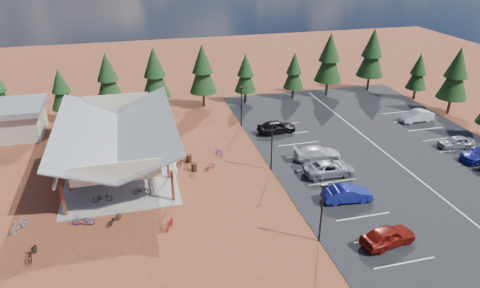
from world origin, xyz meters
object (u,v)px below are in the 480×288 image
at_px(lamp_post_0, 322,209).
at_px(bike_1, 109,175).
at_px(bike_7, 146,129).
at_px(car_4, 277,127).
at_px(lamp_post_1, 272,143).
at_px(bike_3, 102,136).
at_px(bike_16, 184,161).
at_px(car_8, 456,142).
at_px(trash_bin_0, 194,167).
at_px(car_3, 317,153).
at_px(bike_10, 83,220).
at_px(car_9, 416,116).
at_px(bike_pavilion, 116,131).
at_px(bike_6, 147,150).
at_px(bike_14, 219,152).
at_px(bike_4, 142,190).
at_px(car_1, 347,194).
at_px(car_2, 329,168).
at_px(bike_2, 89,153).
at_px(bike_11, 170,223).
at_px(bike_15, 210,166).
at_px(bike_12, 114,219).
at_px(bike_0, 102,198).
at_px(car_0, 388,236).
at_px(bike_8, 32,252).
at_px(lamp_post_2, 241,104).
at_px(trash_bin_1, 189,158).
at_px(bike_5, 147,158).
at_px(bike_9, 19,225).

height_order(lamp_post_0, bike_1, lamp_post_0).
distance_m(bike_7, car_4, 15.94).
xyz_separation_m(lamp_post_1, bike_3, (-17.06, 11.67, -2.34)).
distance_m(bike_16, car_8, 30.66).
height_order(trash_bin_0, car_4, car_4).
bearing_deg(trash_bin_0, car_3, -3.80).
xyz_separation_m(bike_10, car_3, (23.53, 6.07, 0.28)).
height_order(bike_1, car_9, car_9).
bearing_deg(trash_bin_0, bike_pavilion, 155.66).
xyz_separation_m(bike_6, car_8, (33.98, -6.92, 0.14)).
xyz_separation_m(bike_14, car_8, (26.38, -4.93, 0.31)).
xyz_separation_m(bike_pavilion, bike_4, (1.87, -6.73, -3.29)).
bearing_deg(car_1, car_2, -0.34).
bearing_deg(bike_2, bike_6, -82.10).
bearing_deg(bike_11, bike_15, 85.22).
relative_size(bike_12, car_2, 0.33).
bearing_deg(bike_6, bike_0, 136.07).
distance_m(lamp_post_0, car_3, 14.12).
xyz_separation_m(lamp_post_1, car_0, (4.92, -13.72, -2.17)).
distance_m(bike_pavilion, car_4, 19.15).
distance_m(car_2, car_3, 3.38).
bearing_deg(car_3, car_4, 18.98).
distance_m(bike_8, bike_10, 4.69).
bearing_deg(bike_0, lamp_post_2, -48.30).
bearing_deg(bike_0, trash_bin_0, -65.34).
relative_size(bike_10, car_8, 0.47).
xyz_separation_m(bike_11, bike_15, (5.07, 8.89, -0.05)).
bearing_deg(bike_pavilion, bike_0, -102.64).
distance_m(bike_3, bike_10, 16.95).
distance_m(car_1, car_3, 8.24).
xyz_separation_m(lamp_post_0, car_1, (4.74, 4.61, -2.20)).
xyz_separation_m(lamp_post_0, trash_bin_1, (-7.91, 15.71, -2.53)).
distance_m(bike_2, bike_7, 8.19).
xyz_separation_m(bike_16, car_8, (30.46, -3.51, 0.21)).
height_order(bike_14, car_9, car_9).
distance_m(trash_bin_0, bike_0, 9.71).
distance_m(car_1, car_4, 16.09).
bearing_deg(bike_2, lamp_post_0, -119.88).
xyz_separation_m(bike_pavilion, lamp_post_1, (15.00, -5.00, -0.85)).
relative_size(bike_12, car_9, 0.38).
relative_size(lamp_post_0, bike_3, 2.89).
bearing_deg(bike_5, car_2, -100.69).
bearing_deg(bike_8, bike_4, 44.93).
height_order(bike_1, bike_2, bike_1).
distance_m(lamp_post_2, bike_1, 19.17).
bearing_deg(car_3, bike_3, 69.50).
height_order(bike_9, car_2, car_2).
distance_m(car_1, car_2, 4.87).
distance_m(bike_8, car_4, 30.30).
relative_size(bike_12, car_0, 0.38).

